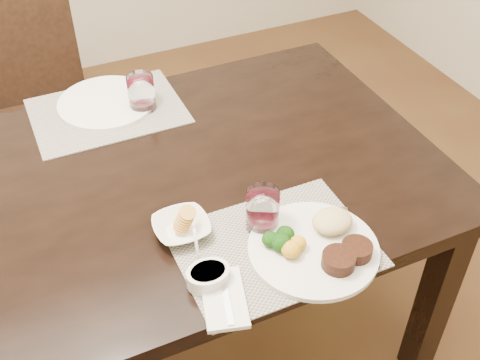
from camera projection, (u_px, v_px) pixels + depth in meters
name	position (u px, v px, depth m)	size (l,w,h in m)	color
dining_table	(85.00, 225.00, 1.62)	(2.00, 1.00, 0.75)	black
chair_far	(37.00, 101.00, 2.37)	(0.42, 0.42, 0.90)	black
placemat_near	(274.00, 247.00, 1.45)	(0.46, 0.34, 0.00)	gray
placemat_far	(107.00, 111.00, 1.88)	(0.46, 0.34, 0.00)	gray
dinner_plate	(320.00, 245.00, 1.42)	(0.31, 0.31, 0.06)	silver
napkin_fork	(224.00, 298.00, 1.32)	(0.13, 0.18, 0.02)	silver
steak_knife	(366.00, 246.00, 1.44)	(0.06, 0.21, 0.01)	silver
cracker_bowl	(181.00, 227.00, 1.47)	(0.14, 0.14, 0.06)	silver
sauce_ramekin	(208.00, 276.00, 1.35)	(0.10, 0.15, 0.08)	silver
wine_glass_near	(263.00, 212.00, 1.46)	(0.08, 0.08, 0.11)	silver
far_plate	(106.00, 102.00, 1.90)	(0.31, 0.31, 0.01)	silver
wine_glass_far	(142.00, 95.00, 1.86)	(0.08, 0.08, 0.11)	silver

